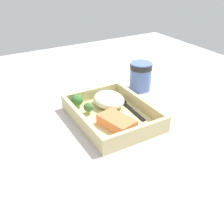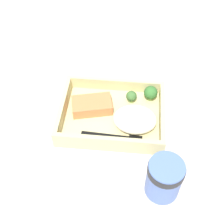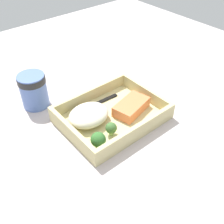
# 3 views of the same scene
# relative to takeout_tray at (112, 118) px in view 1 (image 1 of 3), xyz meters

# --- Properties ---
(ground_plane) EXTENTS (1.60, 1.60, 0.02)m
(ground_plane) POSITION_rel_takeout_tray_xyz_m (0.00, 0.00, -0.02)
(ground_plane) COLOR #B9ADAE
(takeout_tray) EXTENTS (0.28, 0.22, 0.01)m
(takeout_tray) POSITION_rel_takeout_tray_xyz_m (0.00, 0.00, 0.00)
(takeout_tray) COLOR #C5B980
(takeout_tray) RESTS_ON ground_plane
(tray_rim) EXTENTS (0.28, 0.22, 0.04)m
(tray_rim) POSITION_rel_takeout_tray_xyz_m (0.00, 0.00, 0.02)
(tray_rim) COLOR #C5B980
(tray_rim) RESTS_ON takeout_tray
(salmon_fillet) EXTENTS (0.12, 0.08, 0.03)m
(salmon_fillet) POSITION_rel_takeout_tray_xyz_m (-0.06, 0.02, 0.02)
(salmon_fillet) COLOR #E27444
(salmon_fillet) RESTS_ON takeout_tray
(mashed_potatoes) EXTENTS (0.11, 0.09, 0.04)m
(mashed_potatoes) POSITION_rel_takeout_tray_xyz_m (0.06, -0.02, 0.03)
(mashed_potatoes) COLOR beige
(mashed_potatoes) RESTS_ON takeout_tray
(broccoli_floret_1) EXTENTS (0.04, 0.04, 0.05)m
(broccoli_floret_1) POSITION_rel_takeout_tray_xyz_m (0.10, 0.07, 0.03)
(broccoli_floret_1) COLOR #89A15B
(broccoli_floret_1) RESTS_ON takeout_tray
(broccoli_floret_2) EXTENTS (0.03, 0.03, 0.04)m
(broccoli_floret_2) POSITION_rel_takeout_tray_xyz_m (0.05, 0.06, 0.03)
(broccoli_floret_2) COLOR #86AD5A
(broccoli_floret_2) RESTS_ON takeout_tray
(fork) EXTENTS (0.16, 0.02, 0.00)m
(fork) POSITION_rel_takeout_tray_xyz_m (0.02, -0.07, 0.01)
(fork) COLOR black
(fork) RESTS_ON takeout_tray
(paper_cup) EXTENTS (0.08, 0.08, 0.10)m
(paper_cup) POSITION_rel_takeout_tray_xyz_m (0.13, -0.20, 0.05)
(paper_cup) COLOR #516DAF
(paper_cup) RESTS_ON ground_plane
(receipt_slip) EXTENTS (0.14, 0.17, 0.00)m
(receipt_slip) POSITION_rel_takeout_tray_xyz_m (-0.27, -0.08, -0.00)
(receipt_slip) COLOR white
(receipt_slip) RESTS_ON ground_plane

